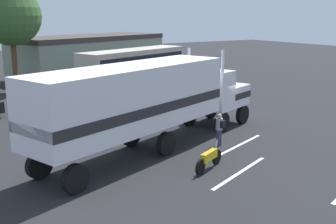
% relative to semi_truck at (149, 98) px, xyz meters
% --- Properties ---
extents(ground_plane, '(120.00, 120.00, 0.00)m').
position_rel_semi_truck_xyz_m(ground_plane, '(5.13, 1.72, -2.52)').
color(ground_plane, '#232326').
extents(lane_stripe_near, '(4.20, 1.63, 0.01)m').
position_rel_semi_truck_xyz_m(lane_stripe_near, '(4.06, -1.78, -2.52)').
color(lane_stripe_near, silver).
rests_on(lane_stripe_near, ground_plane).
extents(lane_stripe_mid, '(4.17, 1.71, 0.01)m').
position_rel_semi_truck_xyz_m(lane_stripe_mid, '(1.69, -4.52, -2.52)').
color(lane_stripe_mid, silver).
rests_on(lane_stripe_mid, ground_plane).
extents(semi_truck, '(14.16, 7.13, 4.50)m').
position_rel_semi_truck_xyz_m(semi_truck, '(0.00, 0.00, 0.00)').
color(semi_truck, white).
rests_on(semi_truck, ground_plane).
extents(person_bystander, '(0.38, 0.48, 1.63)m').
position_rel_semi_truck_xyz_m(person_bystander, '(3.20, -1.30, -1.63)').
color(person_bystander, '#2D3347').
rests_on(person_bystander, ground_plane).
extents(parked_bus, '(11.20, 6.19, 3.40)m').
position_rel_semi_truck_xyz_m(parked_bus, '(7.19, 15.18, -0.46)').
color(parked_bus, '#BFB29E').
rests_on(parked_bus, ground_plane).
extents(motorcycle, '(1.96, 0.96, 1.12)m').
position_rel_semi_truck_xyz_m(motorcycle, '(0.82, -3.55, -2.04)').
color(motorcycle, black).
rests_on(motorcycle, ground_plane).
extents(tree_center, '(4.86, 4.86, 8.64)m').
position_rel_semi_truck_xyz_m(tree_center, '(-1.78, 19.34, 3.66)').
color(tree_center, brown).
rests_on(tree_center, ground_plane).
extents(building_backdrop, '(18.13, 11.43, 4.11)m').
position_rel_semi_truck_xyz_m(building_backdrop, '(7.49, 25.78, -0.27)').
color(building_backdrop, gray).
rests_on(building_backdrop, ground_plane).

